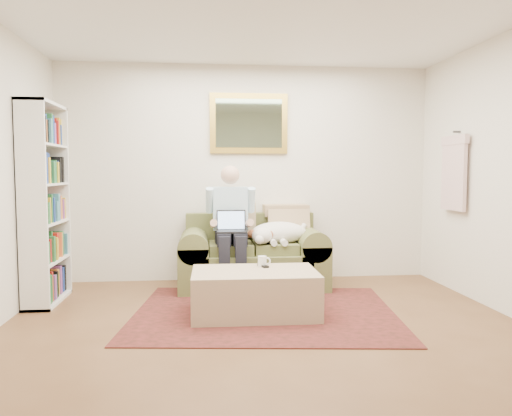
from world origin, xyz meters
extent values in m
cube|color=brown|center=(0.00, 0.00, 0.00)|extent=(4.50, 5.00, 0.01)
cube|color=white|center=(0.00, 2.50, 1.30)|extent=(4.50, 0.01, 2.60)
cube|color=black|center=(0.05, 0.98, 0.01)|extent=(2.61, 2.19, 0.01)
cube|color=brown|center=(0.03, 2.01, 0.20)|extent=(1.26, 0.81, 0.41)
cube|color=brown|center=(0.03, 2.36, 0.62)|extent=(1.52, 0.18, 0.42)
cube|color=brown|center=(-0.63, 2.01, 0.25)|extent=(0.33, 0.81, 0.84)
cube|color=brown|center=(0.69, 2.01, 0.25)|extent=(0.33, 0.81, 0.84)
cube|color=brown|center=(-0.22, 1.96, 0.47)|extent=(0.48, 0.54, 0.12)
cube|color=brown|center=(0.28, 1.96, 0.47)|extent=(0.48, 0.54, 0.12)
cube|color=black|center=(-0.22, 1.78, 0.68)|extent=(0.32, 0.22, 0.02)
cube|color=black|center=(-0.22, 1.89, 0.79)|extent=(0.32, 0.06, 0.22)
cube|color=#99BFF2|center=(-0.22, 1.88, 0.79)|extent=(0.29, 0.04, 0.19)
cube|color=tan|center=(-0.05, 0.92, 0.21)|extent=(1.15, 0.74, 0.41)
cylinder|color=white|center=(0.04, 1.11, 0.46)|extent=(0.08, 0.08, 0.10)
cube|color=black|center=(0.05, 1.09, 0.42)|extent=(0.10, 0.16, 0.02)
cube|color=gold|center=(0.03, 2.48, 1.90)|extent=(0.94, 0.04, 0.72)
cube|color=gray|center=(0.03, 2.46, 1.90)|extent=(0.80, 0.01, 0.58)
camera|label=1|loc=(-0.50, -3.57, 1.32)|focal=35.00mm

